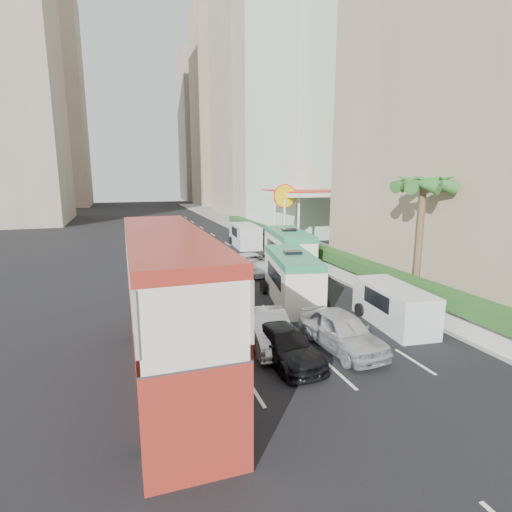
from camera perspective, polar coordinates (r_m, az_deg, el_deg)
name	(u,v)px	position (r m, az deg, el deg)	size (l,w,h in m)	color
ground_plane	(323,350)	(16.69, 9.55, -13.13)	(200.00, 200.00, 0.00)	black
double_decker_bus	(169,305)	(14.08, -12.35, -6.88)	(2.50, 11.00, 5.06)	#9E291E
car_silver_lane_a	(269,345)	(16.92, 1.82, -12.61)	(1.49, 4.27, 1.41)	silver
car_silver_lane_b	(341,349)	(16.96, 12.01, -12.81)	(1.82, 4.53, 1.54)	silver
car_black	(285,360)	(15.75, 4.11, -14.54)	(1.75, 4.29, 1.25)	black
van_asset	(252,273)	(28.82, -0.62, -2.44)	(2.26, 4.90, 1.36)	silver
minibus_near	(292,278)	(22.04, 5.19, -3.16)	(2.05, 6.16, 2.73)	silver
minibus_far	(289,251)	(29.14, 4.67, 0.68)	(2.24, 6.73, 2.98)	silver
panel_van_near	(394,306)	(19.84, 19.07, -6.73)	(1.85, 4.63, 1.85)	silver
panel_van_far	(245,236)	(39.48, -1.56, 2.92)	(2.16, 5.41, 2.16)	silver
sidewalk	(287,242)	(42.21, 4.44, 2.08)	(6.00, 120.00, 0.18)	#99968C
kerb_wall	(309,258)	(31.11, 7.60, -0.22)	(0.30, 44.00, 1.00)	silver
hedge	(309,247)	(30.96, 7.64, 1.32)	(1.10, 44.00, 0.70)	#2D6626
palm_tree	(419,242)	(23.26, 22.28, 1.87)	(0.36, 0.36, 6.40)	brown
shell_station	(304,218)	(40.46, 6.91, 5.43)	(6.50, 8.00, 5.50)	silver
tower_mid	(263,72)	(77.83, 1.04, 24.82)	(16.00, 16.00, 50.00)	#A18F7E
tower_far_a	(225,110)	(99.54, -4.49, 20.07)	(14.00, 14.00, 44.00)	tan
tower_far_b	(206,129)	(120.54, -7.16, 17.53)	(14.00, 14.00, 40.00)	#A18F7E
tower_left_b	(45,102)	(105.60, -27.95, 18.88)	(16.00, 16.00, 46.00)	tan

